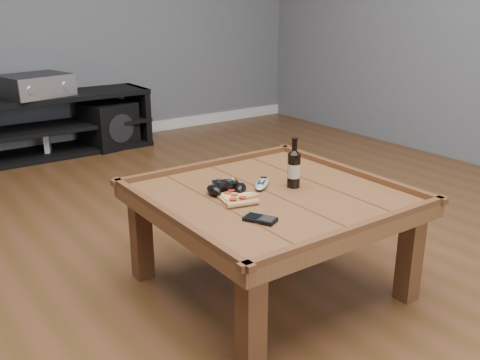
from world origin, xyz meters
TOP-DOWN VIEW (x-y plane):
  - ground at (0.00, 0.00)m, footprint 6.00×6.00m
  - baseboard at (0.00, 2.99)m, footprint 5.00×0.02m
  - coffee_table at (0.00, 0.00)m, footprint 1.03×1.03m
  - media_console at (0.00, 2.75)m, footprint 1.40×0.45m
  - beer_bottle at (0.13, 0.01)m, footprint 0.06×0.06m
  - game_controller at (-0.15, 0.11)m, footprint 0.18×0.16m
  - pizza_slice at (-0.17, 0.02)m, footprint 0.20×0.27m
  - smartphone at (-0.22, -0.21)m, footprint 0.11×0.14m
  - remote_control at (0.02, 0.10)m, footprint 0.17×0.16m
  - av_receiver at (-0.20, 2.74)m, footprint 0.57×0.51m
  - subwoofer at (0.37, 2.71)m, footprint 0.46×0.46m
  - game_console at (-0.16, 2.73)m, footprint 0.15×0.19m

SIDE VIEW (x-z plane):
  - ground at x=0.00m, z-range 0.00..0.00m
  - baseboard at x=0.00m, z-range 0.00..0.10m
  - game_console at x=-0.16m, z-range -0.01..0.20m
  - subwoofer at x=0.37m, z-range 0.00..0.39m
  - media_console at x=0.00m, z-range 0.00..0.50m
  - coffee_table at x=0.00m, z-range 0.15..0.63m
  - smartphone at x=-0.22m, z-range 0.45..0.47m
  - pizza_slice at x=-0.17m, z-range 0.45..0.47m
  - remote_control at x=0.02m, z-range 0.45..0.48m
  - game_controller at x=-0.15m, z-range 0.45..0.50m
  - beer_bottle at x=0.13m, z-range 0.43..0.65m
  - av_receiver at x=-0.20m, z-range 0.50..0.67m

